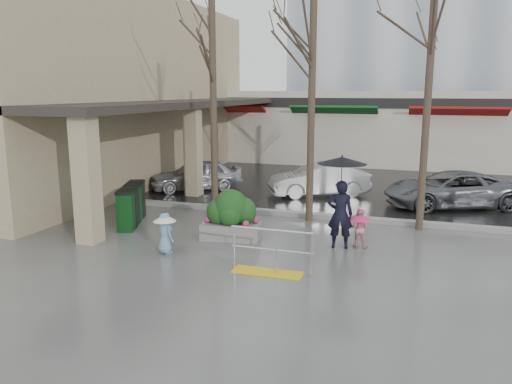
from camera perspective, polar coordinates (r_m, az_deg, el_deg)
The scene contains 20 objects.
ground at distance 12.82m, azimuth -2.69°, elevation -6.75°, with size 120.00×120.00×0.00m, color #51514F.
street_asphalt at distance 33.88m, azimuth 10.75°, elevation 4.50°, with size 120.00×36.00×0.01m, color black.
curb at distance 16.45m, azimuth 2.29°, elevation -2.36°, with size 120.00×0.30×0.15m, color gray.
near_building at distance 23.53m, azimuth -16.69°, elevation 11.00°, with size 6.00×18.00×8.00m, color tan.
canopy_slab at distance 21.43m, azimuth -7.22°, elevation 10.37°, with size 2.80×18.00×0.25m, color #2D2823.
pillar_front at distance 13.84m, azimuth -18.79°, elevation 1.48°, with size 0.55×0.55×3.50m, color tan.
pillar_back at distance 19.37m, azimuth -7.20°, elevation 4.70°, with size 0.55×0.55×3.50m, color tan.
storefront_row at distance 29.49m, azimuth 13.72°, elevation 7.29°, with size 34.00×6.74×4.00m.
handrail at distance 11.20m, azimuth 1.64°, elevation -7.44°, with size 1.90×0.50×1.03m.
tree_west at distance 16.30m, azimuth -4.99°, elevation 15.23°, with size 3.20×3.20×6.80m.
tree_midwest at distance 15.34m, azimuth 6.51°, elevation 16.00°, with size 3.20×3.20×7.00m.
tree_mideast at distance 14.98m, azimuth 19.31°, elevation 14.12°, with size 3.20×3.20×6.50m.
woman at distance 12.89m, azimuth 9.67°, elevation -0.31°, with size 1.27×1.27×2.43m.
child_pink at distance 13.25m, azimuth 11.70°, elevation -3.71°, with size 0.61×0.61×1.02m.
child_blue at distance 12.66m, azimuth -10.36°, elevation -4.22°, with size 0.61×0.58×1.06m.
planter at distance 13.70m, azimuth -2.85°, elevation -2.66°, with size 1.70×1.05×1.39m.
news_boxes at distance 15.70m, azimuth -14.01°, elevation -1.41°, with size 1.19×2.17×1.19m.
car_a at distance 20.59m, azimuth -6.82°, elevation 1.96°, with size 1.49×3.70×1.26m, color #ADADB2.
car_b at distance 19.46m, azimuth 7.21°, elevation 1.40°, with size 1.33×3.82×1.26m, color beige.
car_c at distance 18.70m, azimuth 21.32°, elevation 0.28°, with size 2.09×4.53×1.26m, color slate.
Camera 1 is at (4.38, -11.36, 4.01)m, focal length 35.00 mm.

